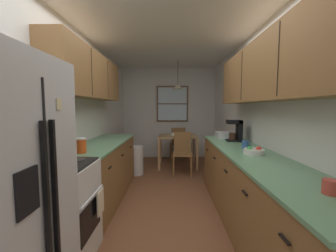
% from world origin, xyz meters
% --- Properties ---
extents(ground_plane, '(12.00, 12.00, 0.00)m').
position_xyz_m(ground_plane, '(0.00, 1.00, 0.00)').
color(ground_plane, brown).
extents(wall_left, '(0.10, 9.00, 2.55)m').
position_xyz_m(wall_left, '(-1.35, 1.00, 1.27)').
color(wall_left, silver).
rests_on(wall_left, ground).
extents(wall_right, '(0.10, 9.00, 2.55)m').
position_xyz_m(wall_right, '(1.35, 1.00, 1.27)').
color(wall_right, silver).
rests_on(wall_right, ground).
extents(wall_back, '(4.40, 0.10, 2.55)m').
position_xyz_m(wall_back, '(0.00, 3.65, 1.27)').
color(wall_back, silver).
rests_on(wall_back, ground).
extents(ceiling_slab, '(4.40, 9.00, 0.08)m').
position_xyz_m(ceiling_slab, '(0.00, 1.00, 2.59)').
color(ceiling_slab, white).
extents(stove_range, '(0.66, 0.64, 1.10)m').
position_xyz_m(stove_range, '(-0.99, -0.51, 0.47)').
color(stove_range, white).
rests_on(stove_range, ground).
extents(microwave_over_range, '(0.39, 0.62, 0.30)m').
position_xyz_m(microwave_over_range, '(-1.11, -0.51, 1.70)').
color(microwave_over_range, silver).
extents(counter_left, '(0.64, 2.02, 0.90)m').
position_xyz_m(counter_left, '(-1.00, 0.82, 0.45)').
color(counter_left, brown).
rests_on(counter_left, ground).
extents(upper_cabinets_left, '(0.33, 2.10, 0.66)m').
position_xyz_m(upper_cabinets_left, '(-1.14, 0.77, 1.89)').
color(upper_cabinets_left, brown).
extents(counter_right, '(0.64, 3.14, 0.90)m').
position_xyz_m(counter_right, '(1.00, 0.04, 0.45)').
color(counter_right, brown).
rests_on(counter_right, ground).
extents(upper_cabinets_right, '(0.33, 2.82, 0.69)m').
position_xyz_m(upper_cabinets_right, '(1.14, -0.01, 1.84)').
color(upper_cabinets_right, brown).
extents(dining_table, '(0.92, 0.75, 0.75)m').
position_xyz_m(dining_table, '(0.22, 2.67, 0.63)').
color(dining_table, '#A87F51').
rests_on(dining_table, ground).
extents(dining_chair_near, '(0.42, 0.42, 0.90)m').
position_xyz_m(dining_chair_near, '(0.30, 2.08, 0.50)').
color(dining_chair_near, brown).
rests_on(dining_chair_near, ground).
extents(dining_chair_far, '(0.43, 0.43, 0.90)m').
position_xyz_m(dining_chair_far, '(0.25, 3.25, 0.50)').
color(dining_chair_far, brown).
rests_on(dining_chair_far, ground).
extents(pendant_light, '(0.26, 0.26, 0.67)m').
position_xyz_m(pendant_light, '(0.22, 2.67, 1.93)').
color(pendant_light, black).
extents(back_window, '(0.89, 0.05, 1.00)m').
position_xyz_m(back_window, '(0.10, 3.58, 1.54)').
color(back_window, brown).
extents(trash_bin, '(0.33, 0.33, 0.60)m').
position_xyz_m(trash_bin, '(-0.70, 2.05, 0.30)').
color(trash_bin, silver).
rests_on(trash_bin, ground).
extents(storage_canister, '(0.12, 0.12, 0.18)m').
position_xyz_m(storage_canister, '(-1.00, 0.07, 0.99)').
color(storage_canister, '#D84C19').
rests_on(storage_canister, counter_left).
extents(dish_towel, '(0.02, 0.16, 0.24)m').
position_xyz_m(dish_towel, '(-0.64, -0.35, 0.50)').
color(dish_towel, beige).
extents(coffee_maker, '(0.22, 0.18, 0.34)m').
position_xyz_m(coffee_maker, '(1.08, 0.95, 1.08)').
color(coffee_maker, black).
rests_on(coffee_maker, counter_right).
extents(mug_by_coffeemaker, '(0.12, 0.09, 0.10)m').
position_xyz_m(mug_by_coffeemaker, '(1.03, 0.37, 0.95)').
color(mug_by_coffeemaker, '#335999').
rests_on(mug_by_coffeemaker, counter_right).
extents(mug_spare, '(0.13, 0.09, 0.09)m').
position_xyz_m(mug_spare, '(1.03, -1.07, 0.95)').
color(mug_spare, '#BF3F33').
rests_on(mug_spare, counter_right).
extents(fruit_bowl, '(0.22, 0.22, 0.09)m').
position_xyz_m(fruit_bowl, '(1.00, 0.02, 0.94)').
color(fruit_bowl, silver).
rests_on(fruit_bowl, counter_right).
extents(dish_rack, '(0.28, 0.34, 0.10)m').
position_xyz_m(dish_rack, '(1.00, 1.31, 0.95)').
color(dish_rack, silver).
rests_on(dish_rack, counter_right).
extents(table_serving_bowl, '(0.19, 0.19, 0.06)m').
position_xyz_m(table_serving_bowl, '(0.14, 2.76, 0.78)').
color(table_serving_bowl, silver).
rests_on(table_serving_bowl, dining_table).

